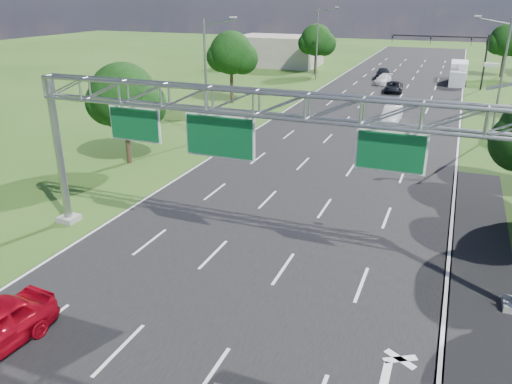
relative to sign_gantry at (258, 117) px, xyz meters
The scene contains 18 objects.
ground 19.28m from the sign_gantry, 91.05° to the left, with size 220.00×220.00×0.00m, color #254A16.
road 19.28m from the sign_gantry, 91.05° to the left, with size 18.00×180.00×0.02m, color black.
road_flare 12.20m from the sign_gantry, 11.47° to the left, with size 3.00×30.00×0.02m, color black.
sign_gantry is the anchor object (origin of this frame).
traffic_signal 53.51m from the sign_gantry, 82.32° to the left, with size 12.21×0.24×7.00m.
streetlight_l_near 21.47m from the sign_gantry, 122.87° to the left, with size 2.97×0.22×10.16m.
streetlight_l_far 54.28m from the sign_gantry, 102.38° to the left, with size 2.97×0.22×10.16m.
streetlight_r_mid 30.10m from the sign_gantry, 68.60° to the left, with size 2.97×0.22×10.16m.
tree_verge_la 17.56m from the sign_gantry, 144.84° to the left, with size 5.76×4.80×7.40m.
tree_verge_lb 36.85m from the sign_gantry, 116.19° to the left, with size 5.76×4.80×8.06m.
tree_verge_lc 59.56m from the sign_gantry, 102.86° to the left, with size 5.76×4.80×7.62m.
tree_verge_re 67.48m from the sign_gantry, 78.24° to the left, with size 5.76×4.80×7.84m.
building_left 69.82m from the sign_gantry, 108.69° to the left, with size 14.00×10.00×5.00m, color gray.
car_queue_a 53.22m from the sign_gantry, 92.19° to the left, with size 1.74×4.28×1.24m, color white.
car_queue_b 47.39m from the sign_gantry, 89.76° to the left, with size 2.16×4.68×1.30m, color black.
car_queue_c 57.92m from the sign_gantry, 92.82° to the left, with size 1.87×4.65×1.59m, color black.
car_queue_d 31.15m from the sign_gantry, 85.93° to the left, with size 1.62×4.64×1.53m, color white.
box_truck 57.99m from the sign_gantry, 82.37° to the left, with size 2.36×7.70×2.91m.
Camera 1 is at (8.08, -7.56, 11.80)m, focal length 35.00 mm.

